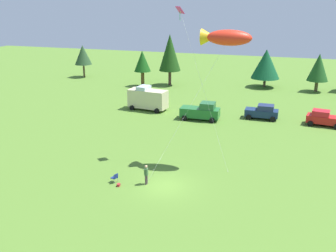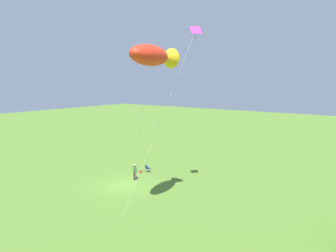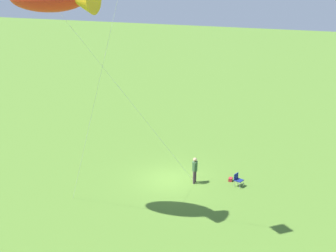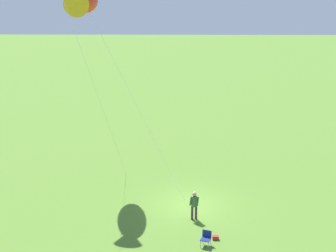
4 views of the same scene
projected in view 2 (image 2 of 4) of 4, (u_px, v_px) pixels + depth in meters
The scene contains 6 objects.
ground_plane at pixel (124, 185), 25.97m from camera, with size 160.00×160.00×0.00m, color #50782A.
person_kite_flyer at pixel (135, 171), 27.22m from camera, with size 0.36×0.56×1.74m.
folding_chair at pixel (147, 168), 29.75m from camera, with size 0.61×0.61×0.82m.
backpack_on_grass at pixel (141, 172), 29.66m from camera, with size 0.32×0.22×0.22m, color #AC282A.
kite_large_fish at pixel (154, 56), 17.68m from camera, with size 7.56×7.69×12.52m.
kite_diamond_rainbow at pixel (192, 39), 20.30m from camera, with size 6.03×3.43×14.37m.
Camera 2 is at (17.63, 17.88, 9.89)m, focal length 28.00 mm.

